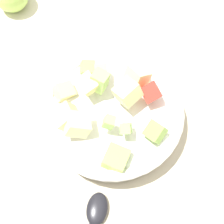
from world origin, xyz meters
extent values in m
plane|color=silver|center=(0.00, 0.00, 0.00)|extent=(2.40, 2.40, 0.00)
cube|color=#BCB299|center=(0.00, 0.00, 0.00)|extent=(0.48, 0.38, 0.01)
cylinder|color=white|center=(-0.02, 0.01, 0.03)|extent=(0.24, 0.24, 0.05)
torus|color=white|center=(-0.02, 0.01, 0.06)|extent=(0.26, 0.26, 0.02)
cube|color=#93C160|center=(0.06, 0.06, 0.07)|extent=(0.04, 0.03, 0.04)
cube|color=beige|center=(0.04, -0.03, 0.08)|extent=(0.06, 0.05, 0.05)
cube|color=beige|center=(0.00, -0.02, 0.10)|extent=(0.05, 0.06, 0.04)
cube|color=#E5D684|center=(0.01, 0.10, 0.06)|extent=(0.04, 0.05, 0.04)
cube|color=#A3CC6B|center=(0.02, 0.03, 0.09)|extent=(0.04, 0.04, 0.04)
cube|color=#A3CC6B|center=(-0.06, 0.01, 0.09)|extent=(0.02, 0.02, 0.03)
cube|color=beige|center=(-0.05, 0.08, 0.08)|extent=(0.05, 0.06, 0.05)
cube|color=#8CB74C|center=(-0.06, -0.07, 0.07)|extent=(0.04, 0.05, 0.04)
cube|color=#E5D684|center=(0.04, 0.03, 0.09)|extent=(0.04, 0.03, 0.03)
cube|color=#93C160|center=(-0.06, -0.02, 0.08)|extent=(0.03, 0.02, 0.03)
cube|color=red|center=(0.01, -0.06, 0.08)|extent=(0.05, 0.04, 0.04)
cube|color=#E5D684|center=(0.01, 0.05, 0.09)|extent=(0.05, 0.04, 0.04)
cube|color=beige|center=(-0.06, 0.06, 0.08)|extent=(0.05, 0.05, 0.05)
cube|color=#9EC656|center=(-0.11, -0.01, 0.06)|extent=(0.05, 0.05, 0.03)
ellipsoid|color=black|center=(-0.18, 0.01, 0.01)|extent=(0.06, 0.04, 0.01)
camera|label=1|loc=(-0.26, -0.02, 0.58)|focal=51.47mm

